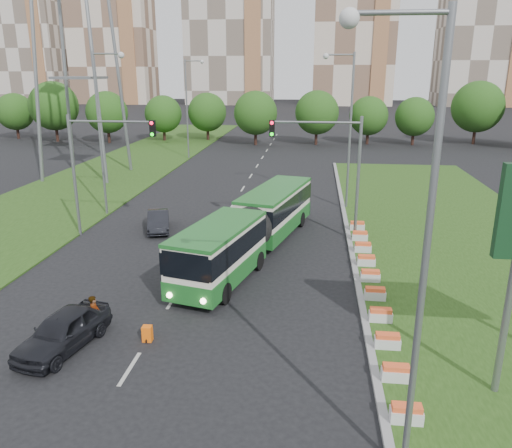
# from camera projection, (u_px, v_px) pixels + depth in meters

# --- Properties ---
(ground) EXTENTS (360.00, 360.00, 0.00)m
(ground) POSITION_uv_depth(u_px,v_px,m) (234.00, 302.00, 23.96)
(ground) COLOR black
(ground) RESTS_ON ground
(grass_median) EXTENTS (14.00, 60.00, 0.15)m
(grass_median) POSITION_uv_depth(u_px,v_px,m) (468.00, 254.00, 30.10)
(grass_median) COLOR #214112
(grass_median) RESTS_ON ground
(median_kerb) EXTENTS (0.30, 60.00, 0.18)m
(median_kerb) POSITION_uv_depth(u_px,v_px,m) (351.00, 249.00, 30.86)
(median_kerb) COLOR gray
(median_kerb) RESTS_ON ground
(left_verge) EXTENTS (12.00, 110.00, 0.10)m
(left_verge) POSITION_uv_depth(u_px,v_px,m) (95.00, 182.00, 49.67)
(left_verge) COLOR #214112
(left_verge) RESTS_ON ground
(lane_markings) EXTENTS (0.20, 100.00, 0.01)m
(lane_markings) POSITION_uv_depth(u_px,v_px,m) (236.00, 199.00, 43.28)
(lane_markings) COLOR #A9A9A2
(lane_markings) RESTS_ON ground
(flower_planters) EXTENTS (1.10, 20.30, 0.60)m
(flower_planters) POSITION_uv_depth(u_px,v_px,m) (373.00, 284.00, 24.89)
(flower_planters) COLOR silver
(flower_planters) RESTS_ON grass_median
(traffic_mast_median) EXTENTS (5.76, 0.32, 8.00)m
(traffic_mast_median) POSITION_uv_depth(u_px,v_px,m) (333.00, 159.00, 31.36)
(traffic_mast_median) COLOR gray
(traffic_mast_median) RESTS_ON ground
(traffic_mast_left) EXTENTS (5.76, 0.32, 8.00)m
(traffic_mast_left) POSITION_uv_depth(u_px,v_px,m) (96.00, 157.00, 32.08)
(traffic_mast_left) COLOR gray
(traffic_mast_left) RESTS_ON ground
(street_lamps) EXTENTS (36.00, 60.00, 12.00)m
(street_lamps) POSITION_uv_depth(u_px,v_px,m) (211.00, 146.00, 32.03)
(street_lamps) COLOR gray
(street_lamps) RESTS_ON ground
(tree_line) EXTENTS (120.00, 8.00, 9.00)m
(tree_line) POSITION_uv_depth(u_px,v_px,m) (359.00, 114.00, 73.76)
(tree_line) COLOR #244D14
(tree_line) RESTS_ON ground
(apartment_tower_west) EXTENTS (26.00, 15.00, 48.00)m
(apartment_tower_west) POSITION_uv_depth(u_px,v_px,m) (112.00, 29.00, 166.53)
(apartment_tower_west) COLOR beige
(apartment_tower_west) RESTS_ON ground
(apartment_tower_cwest) EXTENTS (28.00, 15.00, 52.00)m
(apartment_tower_cwest) POSITION_uv_depth(u_px,v_px,m) (230.00, 22.00, 161.52)
(apartment_tower_cwest) COLOR beige
(apartment_tower_cwest) RESTS_ON ground
(apartment_tower_ceast) EXTENTS (25.00, 15.00, 50.00)m
(apartment_tower_ceast) POSITION_uv_depth(u_px,v_px,m) (355.00, 24.00, 157.39)
(apartment_tower_ceast) COLOR beige
(apartment_tower_ceast) RESTS_ON ground
(apartment_tower_east) EXTENTS (27.00, 15.00, 47.00)m
(apartment_tower_east) POSITION_uv_depth(u_px,v_px,m) (486.00, 27.00, 153.41)
(apartment_tower_east) COLOR beige
(apartment_tower_east) RESTS_ON ground
(midrise_west) EXTENTS (22.00, 14.00, 36.00)m
(midrise_west) POSITION_uv_depth(u_px,v_px,m) (30.00, 49.00, 171.61)
(midrise_west) COLOR beige
(midrise_west) RESTS_ON ground
(articulated_bus) EXTENTS (2.62, 16.80, 2.77)m
(articulated_bus) POSITION_uv_depth(u_px,v_px,m) (250.00, 227.00, 29.92)
(articulated_bus) COLOR silver
(articulated_bus) RESTS_ON ground
(car_left_near) EXTENTS (2.75, 4.80, 1.54)m
(car_left_near) POSITION_uv_depth(u_px,v_px,m) (63.00, 331.00, 19.76)
(car_left_near) COLOR black
(car_left_near) RESTS_ON ground
(car_left_far) EXTENTS (2.53, 4.33, 1.35)m
(car_left_far) POSITION_uv_depth(u_px,v_px,m) (158.00, 221.00, 34.63)
(car_left_far) COLOR black
(car_left_far) RESTS_ON ground
(pedestrian) EXTENTS (0.53, 0.69, 1.68)m
(pedestrian) POSITION_uv_depth(u_px,v_px,m) (95.00, 314.00, 20.96)
(pedestrian) COLOR gray
(pedestrian) RESTS_ON ground
(shopping_trolley) EXTENTS (0.39, 0.41, 0.67)m
(shopping_trolley) POSITION_uv_depth(u_px,v_px,m) (147.00, 334.00, 20.42)
(shopping_trolley) COLOR #FF640D
(shopping_trolley) RESTS_ON ground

